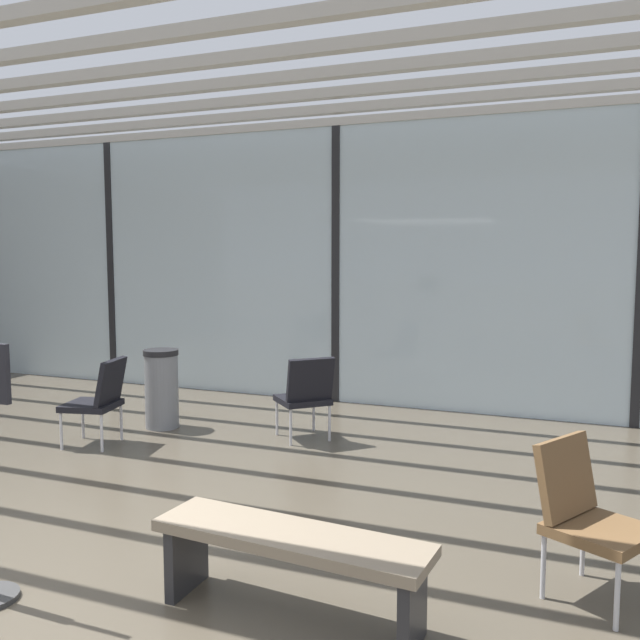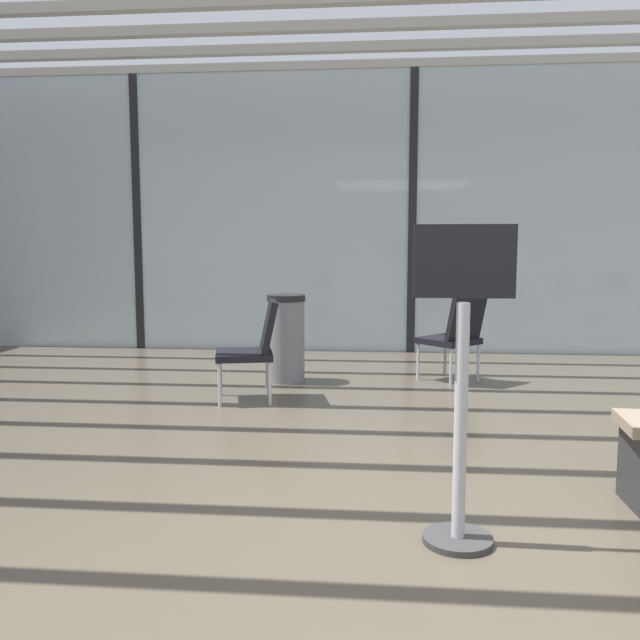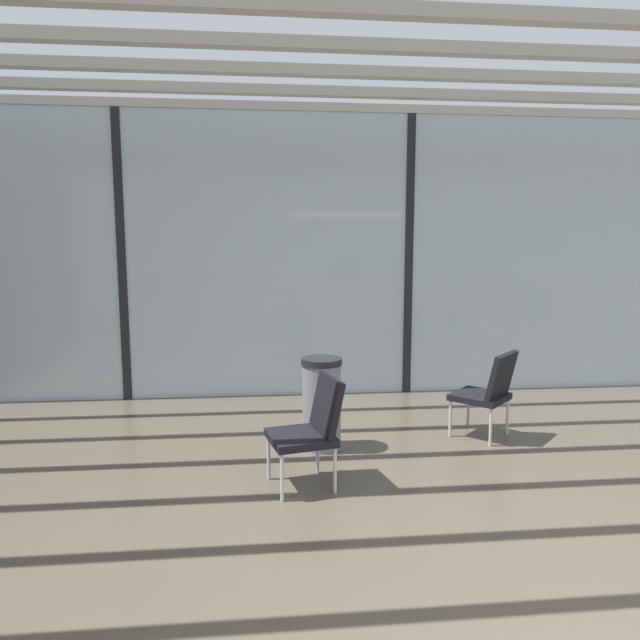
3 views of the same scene
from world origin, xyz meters
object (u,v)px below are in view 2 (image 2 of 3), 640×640
parked_airplane (317,199)px  trash_bin (286,338)px  info_sign (461,397)px  lounge_chair_2 (254,344)px  lounge_chair_0 (456,332)px

parked_airplane → trash_bin: size_ratio=13.33×
trash_bin → info_sign: size_ratio=0.60×
lounge_chair_2 → lounge_chair_0: bearing=104.3°
lounge_chair_0 → info_sign: bearing=39.1°
lounge_chair_2 → trash_bin: bearing=155.7°
parked_airplane → lounge_chair_2: 7.78m
lounge_chair_2 → trash_bin: 0.83m
parked_airplane → trash_bin: 7.02m
info_sign → trash_bin: bearing=110.3°
lounge_chair_2 → info_sign: (1.45, -2.66, 0.18)m
parked_airplane → lounge_chair_0: bearing=-73.2°
lounge_chair_2 → trash_bin: lounge_chair_2 is taller
trash_bin → info_sign: (1.29, -3.47, 0.25)m
lounge_chair_0 → info_sign: (-0.37, -3.59, 0.18)m
trash_bin → info_sign: bearing=-69.7°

